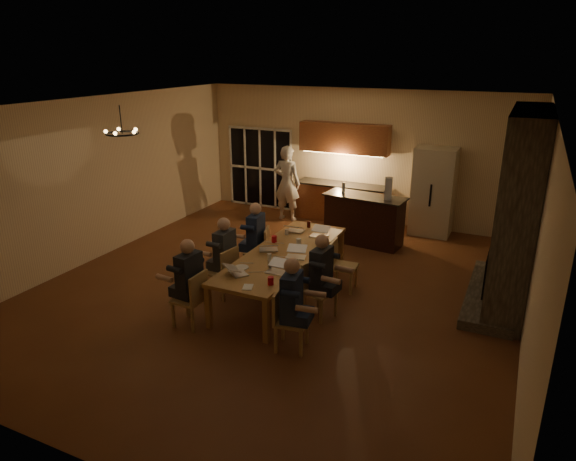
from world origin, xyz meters
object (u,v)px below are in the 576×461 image
Objects in this scene: chair_right_near at (292,320)px; chair_right_far at (344,266)px; chair_right_mid at (320,291)px; standing_person at (287,183)px; person_right_mid at (321,276)px; redcup_near at (271,281)px; laptop_d at (296,251)px; chair_left_mid at (221,271)px; chair_left_far at (257,250)px; laptop_c at (268,244)px; bar_bottle at (343,188)px; bar_island at (364,220)px; plate_left at (241,268)px; dining_table at (284,272)px; chair_left_near at (189,299)px; mug_front at (269,257)px; redcup_mid at (274,239)px; can_silver at (270,264)px; refrigerator at (433,192)px; person_left_near at (190,282)px; chandelier at (122,134)px; laptop_e at (295,226)px; plate_far at (322,243)px; person_left_mid at (225,256)px; bar_blender at (388,189)px; person_right_near at (292,304)px; laptop_f at (319,231)px; can_cola at (309,224)px; plate_near at (291,267)px; mug_mid at (299,241)px; mug_back at (287,232)px; laptop_b at (277,266)px; person_left_far at (256,238)px.

chair_right_near is 2.14m from chair_right_far.
chair_right_mid is 0.48× the size of standing_person.
person_right_mid is 11.50× the size of redcup_near.
chair_left_mid is at bearing -172.75° from laptop_d.
chair_left_far is 3.36m from standing_person.
laptop_c is 3.01m from bar_bottle.
plate_left is at bearing -96.48° from bar_island.
chair_left_near is at bearing -116.37° from dining_table.
mug_front is at bearing 111.27° from chair_left_mid.
redcup_near is 1.78m from redcup_mid.
chair_right_mid reaches higher than can_silver.
refrigerator is 6.33m from person_left_near.
laptop_e is (2.18, 2.03, -1.89)m from chandelier.
dining_table is 0.90m from plate_far.
person_left_near reaches higher than dining_table.
redcup_near is at bearing 58.63° from person_left_mid.
dining_table is 13.90× the size of bar_bottle.
bar_blender is (0.66, 4.12, 0.50)m from redcup_near.
laptop_e reaches higher than chair_left_mid.
person_left_near is at bearing 81.68° from person_right_near.
laptop_f is 0.55m from can_cola.
mug_front is 0.40× the size of plate_near.
mug_front is at bearing 87.41° from person_right_mid.
bar_bottle is at bearing 2.51° from person_right_near.
person_left_near is 13.80× the size of mug_mid.
chair_left_mid reaches higher than plate_near.
bar_bottle is (0.95, 3.52, 0.76)m from chair_left_mid.
bar_blender reaches higher than chair_right_near.
can_silver is at bearing -74.55° from mug_back.
bar_island is at bearing 81.44° from laptop_f.
chair_left_far is 2.78× the size of laptop_b.
laptop_f is (0.25, 1.00, 0.49)m from dining_table.
chair_left_near reaches higher than mug_back.
chair_right_near is 0.64× the size of person_left_far.
laptop_f is at bearing 93.27° from chair_left_far.
laptop_f reaches higher than plate_far.
chair_left_mid is 3.72m from bar_bottle.
person_left_near is at bearing -18.82° from chair_left_far.
chair_right_near is 1.05m from chair_right_mid.
redcup_mid is (-0.37, 0.37, 0.44)m from dining_table.
redcup_mid is at bearing 113.18° from standing_person.
person_left_near reaches higher than laptop_c.
redcup_mid is at bearing -165.92° from mug_mid.
bar_blender is at bearing 135.01° from person_left_far.
redcup_mid is at bearing 22.93° from chair_right_near.
chair_left_far is 2.05m from person_right_mid.
chair_right_near is 8.90× the size of mug_mid.
chair_right_far reaches higher than mug_mid.
chair_right_far is (1.73, 2.20, 0.00)m from chair_left_near.
mug_front is (0.77, -0.94, 0.11)m from person_left_far.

